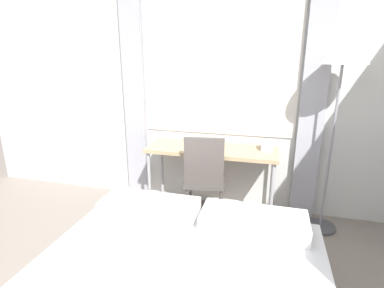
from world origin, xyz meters
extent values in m
cube|color=silver|center=(0.00, 2.77, 1.35)|extent=(5.53, 0.05, 2.70)
cube|color=white|center=(0.29, 2.73, 1.60)|extent=(1.64, 0.01, 1.50)
cube|color=#B2B2BC|center=(-0.67, 2.69, 1.30)|extent=(0.24, 0.06, 2.60)
cube|color=#B2B2BC|center=(1.25, 2.69, 1.30)|extent=(0.24, 0.06, 2.60)
cube|color=tan|center=(0.29, 2.45, 0.74)|extent=(1.34, 0.46, 0.04)
cylinder|color=#B2B2B7|center=(-0.34, 2.26, 0.36)|extent=(0.04, 0.04, 0.72)
cylinder|color=#B2B2B7|center=(0.92, 2.26, 0.36)|extent=(0.04, 0.04, 0.72)
cylinder|color=#B2B2B7|center=(-0.34, 2.64, 0.36)|extent=(0.04, 0.04, 0.72)
cylinder|color=#B2B2B7|center=(0.92, 2.64, 0.36)|extent=(0.04, 0.04, 0.72)
cube|color=#59514C|center=(0.25, 2.33, 0.45)|extent=(0.46, 0.46, 0.05)
cube|color=#59514C|center=(0.27, 2.15, 0.72)|extent=(0.38, 0.09, 0.48)
cylinder|color=#59514C|center=(0.10, 2.13, 0.21)|extent=(0.03, 0.03, 0.43)
cylinder|color=#59514C|center=(0.44, 2.18, 0.21)|extent=(0.03, 0.03, 0.43)
cylinder|color=#59514C|center=(0.05, 2.47, 0.21)|extent=(0.03, 0.03, 0.43)
cylinder|color=#59514C|center=(0.39, 2.52, 0.21)|extent=(0.03, 0.03, 0.43)
cube|color=white|center=(0.00, 1.47, 0.56)|extent=(0.74, 0.32, 0.12)
cube|color=white|center=(0.79, 1.47, 0.56)|extent=(0.74, 0.32, 0.12)
cylinder|color=#4C4C51|center=(1.42, 2.46, 0.01)|extent=(0.30, 0.30, 0.03)
cylinder|color=gray|center=(1.42, 2.46, 0.82)|extent=(0.02, 0.02, 1.58)
cone|color=silver|center=(1.42, 2.46, 1.73)|extent=(0.42, 0.42, 0.24)
cube|color=silver|center=(0.84, 2.54, 0.81)|extent=(0.12, 0.16, 0.08)
cube|color=silver|center=(0.84, 2.54, 0.86)|extent=(0.13, 0.06, 0.02)
cube|color=#33664C|center=(0.17, 2.49, 0.78)|extent=(0.23, 0.19, 0.02)
cube|color=white|center=(0.17, 2.49, 0.78)|extent=(0.21, 0.18, 0.01)
camera|label=1|loc=(0.85, -0.45, 1.69)|focal=28.00mm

